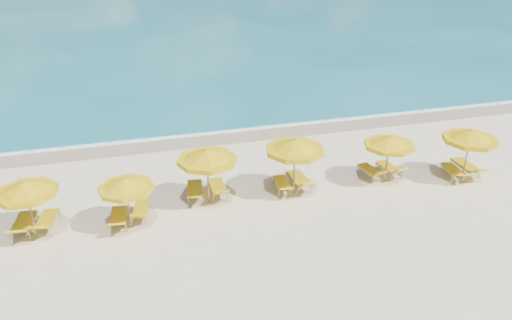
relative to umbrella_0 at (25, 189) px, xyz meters
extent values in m
plane|color=beige|center=(8.87, 0.08, -1.93)|extent=(120.00, 120.00, 0.00)
cube|color=#146A73|center=(8.87, 48.08, -1.93)|extent=(120.00, 80.00, 0.30)
cube|color=tan|center=(8.87, 7.48, -1.93)|extent=(120.00, 2.60, 0.01)
cube|color=white|center=(8.87, 8.28, -1.93)|extent=(120.00, 1.20, 0.03)
cube|color=white|center=(2.87, 17.08, -1.93)|extent=(14.00, 0.36, 0.05)
cube|color=white|center=(16.87, 24.08, -1.93)|extent=(18.00, 0.30, 0.05)
cylinder|color=tan|center=(0.00, 0.00, -0.85)|extent=(0.07, 0.07, 2.17)
cone|color=#DCB10B|center=(0.00, 0.00, 0.06)|extent=(2.81, 2.81, 0.43)
cylinder|color=#DCB10B|center=(0.00, 0.00, -0.15)|extent=(2.83, 2.83, 0.17)
sphere|color=tan|center=(0.00, 0.00, 0.29)|extent=(0.10, 0.10, 0.10)
cylinder|color=tan|center=(3.42, -0.37, -0.92)|extent=(0.06, 0.06, 2.01)
cone|color=#DCB10B|center=(3.42, -0.37, -0.08)|extent=(2.37, 2.37, 0.40)
cylinder|color=#DCB10B|center=(3.42, -0.37, -0.27)|extent=(2.39, 2.39, 0.16)
sphere|color=tan|center=(3.42, -0.37, 0.13)|extent=(0.09, 0.09, 0.09)
cylinder|color=tan|center=(6.60, 0.61, -0.76)|extent=(0.07, 0.07, 2.34)
cone|color=#DCB10B|center=(6.60, 0.61, 0.22)|extent=(2.48, 2.48, 0.47)
cylinder|color=#DCB10B|center=(6.60, 0.61, -0.01)|extent=(2.50, 2.50, 0.19)
sphere|color=tan|center=(6.60, 0.61, 0.46)|extent=(0.10, 0.10, 0.10)
cylinder|color=tan|center=(10.22, 0.49, -0.73)|extent=(0.07, 0.07, 2.41)
cone|color=#DCB10B|center=(10.22, 0.49, 0.29)|extent=(2.80, 2.80, 0.48)
cylinder|color=#DCB10B|center=(10.22, 0.49, 0.05)|extent=(2.82, 2.82, 0.19)
sphere|color=tan|center=(10.22, 0.49, 0.53)|extent=(0.11, 0.11, 0.11)
cylinder|color=tan|center=(14.47, 0.36, -0.87)|extent=(0.07, 0.07, 2.12)
cone|color=#DCB10B|center=(14.47, 0.36, 0.02)|extent=(2.30, 2.30, 0.42)
cylinder|color=#DCB10B|center=(14.47, 0.36, -0.18)|extent=(2.32, 2.32, 0.17)
sphere|color=tan|center=(14.47, 0.36, 0.24)|extent=(0.09, 0.09, 0.09)
cylinder|color=tan|center=(18.00, -0.29, -0.78)|extent=(0.07, 0.07, 2.29)
cone|color=#DCB10B|center=(18.00, -0.29, 0.18)|extent=(2.38, 2.38, 0.46)
cylinder|color=#DCB10B|center=(18.00, -0.29, -0.04)|extent=(2.40, 2.40, 0.18)
sphere|color=tan|center=(18.00, -0.29, 0.41)|extent=(0.10, 0.10, 0.10)
cube|color=gold|center=(-0.37, 0.39, -1.52)|extent=(0.75, 1.47, 0.09)
cube|color=gold|center=(-0.45, -0.59, -1.33)|extent=(0.68, 0.66, 0.44)
cube|color=gold|center=(0.43, 0.41, -1.55)|extent=(0.82, 1.41, 0.08)
cube|color=gold|center=(0.27, -0.49, -1.36)|extent=(0.68, 0.64, 0.44)
cube|color=gold|center=(3.02, -0.05, -1.55)|extent=(0.69, 1.35, 0.08)
cube|color=gold|center=(2.94, -0.95, -1.38)|extent=(0.63, 0.61, 0.40)
cube|color=gold|center=(3.86, 0.23, -1.57)|extent=(0.77, 1.32, 0.08)
cube|color=gold|center=(3.71, -0.59, -1.38)|extent=(0.63, 0.58, 0.44)
cube|color=gold|center=(6.14, 1.30, -1.54)|extent=(0.80, 1.43, 0.08)
cube|color=gold|center=(6.00, 0.35, -1.41)|extent=(0.69, 0.70, 0.33)
cube|color=gold|center=(7.08, 1.20, -1.54)|extent=(0.65, 1.37, 0.08)
cube|color=gold|center=(7.05, 0.28, -1.35)|extent=(0.62, 0.58, 0.44)
cube|color=gold|center=(9.82, 0.85, -1.57)|extent=(0.71, 1.31, 0.08)
cube|color=gold|center=(9.71, -0.02, -1.42)|extent=(0.62, 0.61, 0.36)
cube|color=gold|center=(10.59, 0.95, -1.51)|extent=(0.72, 1.47, 0.09)
cube|color=gold|center=(10.64, -0.05, -1.32)|extent=(0.68, 0.64, 0.46)
cube|color=gold|center=(14.03, 0.97, -1.57)|extent=(0.73, 1.30, 0.08)
cube|color=gold|center=(14.15, 0.17, -1.36)|extent=(0.61, 0.54, 0.47)
cube|color=gold|center=(14.95, 0.99, -1.57)|extent=(0.69, 1.31, 0.08)
cube|color=gold|center=(15.04, 0.14, -1.38)|extent=(0.61, 0.56, 0.44)
cube|color=gold|center=(17.63, 0.02, -1.58)|extent=(0.77, 1.31, 0.08)
cube|color=gold|center=(17.46, -0.83, -1.44)|extent=(0.64, 0.65, 0.32)
cube|color=gold|center=(18.43, 0.20, -1.53)|extent=(0.64, 1.39, 0.08)
cube|color=gold|center=(18.41, -0.79, -1.40)|extent=(0.62, 0.64, 0.34)
camera|label=1|loc=(3.73, -17.01, 8.49)|focal=35.00mm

